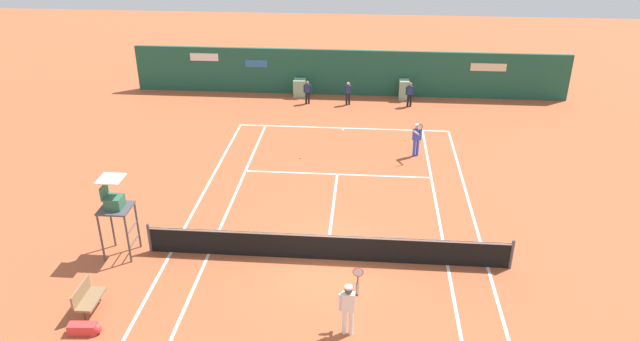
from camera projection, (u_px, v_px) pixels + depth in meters
name	position (u px, v px, depth m)	size (l,w,h in m)	color
ground_plane	(328.00, 250.00, 20.50)	(80.00, 80.00, 0.01)	#B25633
tennis_net	(326.00, 246.00, 19.76)	(12.10, 0.10, 1.07)	#4C4C51
sponsor_back_wall	(348.00, 73.00, 34.61)	(25.00, 1.02, 2.65)	#1E5642
umpire_chair	(115.00, 205.00, 19.47)	(1.00, 1.00, 2.87)	#47474C
player_bench	(87.00, 297.00, 17.39)	(0.54, 1.14, 0.88)	#38383D
equipment_bag	(86.00, 329.00, 16.68)	(0.94, 0.36, 0.32)	#DB3838
player_on_baseline	(417.00, 137.00, 27.01)	(0.46, 0.81, 1.78)	blue
player_near_side	(348.00, 305.00, 16.34)	(0.66, 0.67, 1.85)	white
ball_kid_centre_post	(410.00, 93.00, 32.99)	(0.46, 0.20, 1.38)	black
ball_kid_right_post	(307.00, 91.00, 33.42)	(0.44, 0.18, 1.32)	black
ball_kid_left_post	(348.00, 92.00, 33.26)	(0.44, 0.21, 1.32)	black
tennis_ball_near_service_line	(301.00, 158.00, 27.15)	(0.07, 0.07, 0.07)	#CCE033
tennis_ball_by_sideline	(406.00, 140.00, 28.96)	(0.07, 0.07, 0.07)	#CCE033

